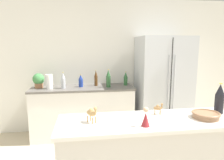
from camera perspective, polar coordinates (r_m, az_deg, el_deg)
wall_back at (r=3.95m, az=-2.42°, el=4.21°), size 8.00×0.06×2.55m
back_counter at (r=3.77m, az=-8.19°, el=-8.82°), size 1.83×0.63×0.92m
refrigerator at (r=3.89m, az=14.32°, el=-1.57°), size 0.95×0.71×1.82m
potted_plant at (r=3.75m, az=-20.25°, el=-0.04°), size 0.20×0.20×0.26m
paper_towel_roll at (r=3.61m, az=-17.48°, el=-0.43°), size 0.11×0.11×0.25m
back_bottle_0 at (r=3.58m, az=-1.03°, el=0.38°), size 0.08×0.08×0.32m
back_bottle_1 at (r=3.72m, az=-4.61°, el=0.50°), size 0.06×0.06×0.30m
back_bottle_2 at (r=3.77m, az=3.91°, el=0.34°), size 0.07×0.07×0.26m
back_bottle_3 at (r=3.57m, az=-13.79°, el=-0.21°), size 0.08×0.08×0.28m
back_bottle_4 at (r=3.65m, az=-8.91°, el=-0.27°), size 0.08×0.08×0.23m
wine_bottle at (r=2.29m, az=28.36°, el=-4.80°), size 0.09×0.09×0.31m
fruit_bowl at (r=2.11m, az=25.21°, el=-8.98°), size 0.26×0.26×0.06m
camel_figurine at (r=2.06m, az=13.03°, el=-7.75°), size 0.09×0.06×0.12m
camel_figurine_second at (r=1.79m, az=-5.81°, el=-9.32°), size 0.11×0.12×0.16m
wise_man_figurine_crimson at (r=1.74m, az=9.60°, el=-10.66°), size 0.07×0.07×0.17m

